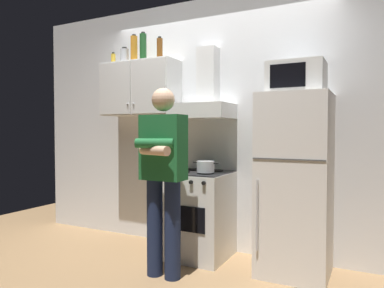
{
  "coord_description": "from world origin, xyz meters",
  "views": [
    {
      "loc": [
        1.52,
        -2.99,
        1.27
      ],
      "look_at": [
        0.0,
        0.0,
        1.15
      ],
      "focal_mm": 33.6,
      "sensor_mm": 36.0,
      "label": 1
    }
  ],
  "objects_px": {
    "refrigerator": "(295,184)",
    "bottle_spice_jar": "(113,59)",
    "bottle_canister_steel": "(125,56)",
    "bottle_liquor_amber": "(134,50)",
    "bottle_beer_brown": "(160,49)",
    "microwave": "(296,78)",
    "cooking_pot": "(206,167)",
    "bottle_wine_green": "(143,47)",
    "person_standing": "(163,174)",
    "upper_cabinet": "(140,89)",
    "stove_oven": "(199,214)",
    "range_hood": "(204,100)"
  },
  "relations": [
    {
      "from": "refrigerator",
      "to": "bottle_spice_jar",
      "type": "xyz_separation_m",
      "value": [
        -2.11,
        0.1,
        1.31
      ]
    },
    {
      "from": "refrigerator",
      "to": "bottle_canister_steel",
      "type": "bearing_deg",
      "value": 176.1
    },
    {
      "from": "bottle_liquor_amber",
      "to": "refrigerator",
      "type": "bearing_deg",
      "value": -4.73
    },
    {
      "from": "refrigerator",
      "to": "bottle_liquor_amber",
      "type": "relative_size",
      "value": 4.89
    },
    {
      "from": "bottle_beer_brown",
      "to": "microwave",
      "type": "bearing_deg",
      "value": -3.79
    },
    {
      "from": "bottle_spice_jar",
      "to": "cooking_pot",
      "type": "bearing_deg",
      "value": -9.54
    },
    {
      "from": "bottle_wine_green",
      "to": "bottle_spice_jar",
      "type": "bearing_deg",
      "value": -178.43
    },
    {
      "from": "bottle_beer_brown",
      "to": "bottle_liquor_amber",
      "type": "bearing_deg",
      "value": 174.33
    },
    {
      "from": "microwave",
      "to": "person_standing",
      "type": "relative_size",
      "value": 0.29
    },
    {
      "from": "bottle_canister_steel",
      "to": "refrigerator",
      "type": "bearing_deg",
      "value": -3.9
    },
    {
      "from": "bottle_spice_jar",
      "to": "upper_cabinet",
      "type": "bearing_deg",
      "value": 4.52
    },
    {
      "from": "stove_oven",
      "to": "refrigerator",
      "type": "height_order",
      "value": "refrigerator"
    },
    {
      "from": "microwave",
      "to": "bottle_beer_brown",
      "type": "relative_size",
      "value": 1.91
    },
    {
      "from": "bottle_beer_brown",
      "to": "bottle_wine_green",
      "type": "distance_m",
      "value": 0.22
    },
    {
      "from": "bottle_beer_brown",
      "to": "bottle_canister_steel",
      "type": "height_order",
      "value": "bottle_beer_brown"
    },
    {
      "from": "person_standing",
      "to": "cooking_pot",
      "type": "xyz_separation_m",
      "value": [
        0.18,
        0.49,
        0.03
      ]
    },
    {
      "from": "refrigerator",
      "to": "bottle_spice_jar",
      "type": "bearing_deg",
      "value": 177.38
    },
    {
      "from": "refrigerator",
      "to": "microwave",
      "type": "bearing_deg",
      "value": 90.9
    },
    {
      "from": "microwave",
      "to": "bottle_canister_steel",
      "type": "height_order",
      "value": "bottle_canister_steel"
    },
    {
      "from": "person_standing",
      "to": "bottle_beer_brown",
      "type": "relative_size",
      "value": 6.53
    },
    {
      "from": "stove_oven",
      "to": "range_hood",
      "type": "height_order",
      "value": "range_hood"
    },
    {
      "from": "person_standing",
      "to": "stove_oven",
      "type": "bearing_deg",
      "value": 85.28
    },
    {
      "from": "cooking_pot",
      "to": "person_standing",
      "type": "bearing_deg",
      "value": -110.3
    },
    {
      "from": "microwave",
      "to": "cooking_pot",
      "type": "xyz_separation_m",
      "value": [
        -0.82,
        -0.14,
        -0.81
      ]
    },
    {
      "from": "refrigerator",
      "to": "range_hood",
      "type": "bearing_deg",
      "value": 172.45
    },
    {
      "from": "bottle_beer_brown",
      "to": "bottle_canister_steel",
      "type": "relative_size",
      "value": 1.32
    },
    {
      "from": "range_hood",
      "to": "refrigerator",
      "type": "relative_size",
      "value": 0.47
    },
    {
      "from": "refrigerator",
      "to": "bottle_spice_jar",
      "type": "distance_m",
      "value": 2.48
    },
    {
      "from": "bottle_liquor_amber",
      "to": "bottle_canister_steel",
      "type": "bearing_deg",
      "value": -171.2
    },
    {
      "from": "refrigerator",
      "to": "microwave",
      "type": "distance_m",
      "value": 0.94
    },
    {
      "from": "bottle_spice_jar",
      "to": "bottle_wine_green",
      "type": "relative_size",
      "value": 0.43
    },
    {
      "from": "bottle_liquor_amber",
      "to": "bottle_beer_brown",
      "type": "height_order",
      "value": "bottle_liquor_amber"
    },
    {
      "from": "bottle_beer_brown",
      "to": "range_hood",
      "type": "bearing_deg",
      "value": 1.0
    },
    {
      "from": "person_standing",
      "to": "upper_cabinet",
      "type": "bearing_deg",
      "value": 135.74
    },
    {
      "from": "bottle_spice_jar",
      "to": "bottle_beer_brown",
      "type": "relative_size",
      "value": 0.56
    },
    {
      "from": "upper_cabinet",
      "to": "bottle_beer_brown",
      "type": "distance_m",
      "value": 0.5
    },
    {
      "from": "microwave",
      "to": "bottle_liquor_amber",
      "type": "xyz_separation_m",
      "value": [
        -1.85,
        0.13,
        0.47
      ]
    },
    {
      "from": "upper_cabinet",
      "to": "bottle_wine_green",
      "type": "distance_m",
      "value": 0.46
    },
    {
      "from": "microwave",
      "to": "cooking_pot",
      "type": "height_order",
      "value": "microwave"
    },
    {
      "from": "range_hood",
      "to": "bottle_liquor_amber",
      "type": "xyz_separation_m",
      "value": [
        -0.9,
        0.03,
        0.61
      ]
    },
    {
      "from": "refrigerator",
      "to": "upper_cabinet",
      "type": "bearing_deg",
      "value": 175.93
    },
    {
      "from": "stove_oven",
      "to": "person_standing",
      "type": "bearing_deg",
      "value": -94.72
    },
    {
      "from": "cooking_pot",
      "to": "range_hood",
      "type": "bearing_deg",
      "value": 117.88
    },
    {
      "from": "bottle_liquor_amber",
      "to": "microwave",
      "type": "bearing_deg",
      "value": -4.17
    },
    {
      "from": "stove_oven",
      "to": "cooking_pot",
      "type": "xyz_separation_m",
      "value": [
        0.13,
        -0.12,
        0.5
      ]
    },
    {
      "from": "person_standing",
      "to": "bottle_canister_steel",
      "type": "height_order",
      "value": "bottle_canister_steel"
    },
    {
      "from": "stove_oven",
      "to": "bottle_liquor_amber",
      "type": "distance_m",
      "value": 2.0
    },
    {
      "from": "range_hood",
      "to": "cooking_pot",
      "type": "height_order",
      "value": "range_hood"
    },
    {
      "from": "microwave",
      "to": "refrigerator",
      "type": "bearing_deg",
      "value": -89.1
    },
    {
      "from": "upper_cabinet",
      "to": "person_standing",
      "type": "height_order",
      "value": "upper_cabinet"
    }
  ]
}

